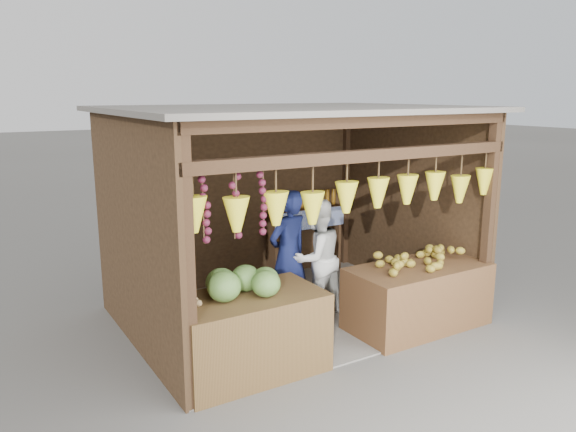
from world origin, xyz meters
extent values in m
plane|color=#514F49|center=(0.00, 0.00, 0.00)|extent=(80.00, 80.00, 0.00)
cube|color=slate|center=(0.00, 0.00, 0.01)|extent=(4.00, 3.00, 0.02)
cube|color=black|center=(0.00, 1.50, 1.30)|extent=(4.00, 0.06, 2.60)
cube|color=black|center=(-2.00, 0.00, 1.30)|extent=(0.06, 3.00, 2.60)
cube|color=black|center=(2.00, 0.00, 1.30)|extent=(0.06, 3.00, 2.60)
cube|color=#605B54|center=(0.00, 0.00, 2.63)|extent=(4.30, 3.30, 0.06)
cube|color=black|center=(-1.94, -1.44, 1.30)|extent=(0.11, 0.11, 2.60)
cube|color=black|center=(1.94, -1.44, 1.30)|extent=(0.11, 0.11, 2.60)
cube|color=black|center=(-1.94, 1.44, 1.30)|extent=(0.11, 0.11, 2.60)
cube|color=black|center=(1.94, 1.44, 1.30)|extent=(0.11, 0.11, 2.60)
cube|color=black|center=(0.00, -1.44, 2.20)|extent=(4.00, 0.12, 0.12)
cube|color=black|center=(0.00, -1.44, 2.54)|extent=(4.00, 0.12, 0.12)
cube|color=#382314|center=(1.05, 1.30, 1.05)|extent=(1.25, 0.30, 0.05)
cube|color=#382314|center=(0.47, 1.30, 0.53)|extent=(0.05, 0.28, 1.05)
cube|color=#382314|center=(1.64, 1.30, 0.53)|extent=(0.05, 0.28, 1.05)
cube|color=blue|center=(1.05, 1.14, 0.92)|extent=(1.25, 0.02, 0.30)
cube|color=#493318|center=(-1.19, -1.10, 0.42)|extent=(1.53, 0.85, 0.83)
cube|color=#51311B|center=(1.11, -1.14, 0.39)|extent=(1.74, 0.85, 0.78)
cube|color=black|center=(-1.57, 0.22, 0.15)|extent=(0.32, 0.32, 0.30)
imported|color=#121946|center=(-0.08, -0.07, 0.83)|extent=(0.68, 0.53, 1.66)
imported|color=white|center=(0.28, -0.17, 0.76)|extent=(0.79, 0.64, 1.52)
imported|color=brown|center=(-1.57, 0.22, 0.85)|extent=(0.63, 0.53, 1.10)
camera|label=1|loc=(-3.60, -5.85, 2.82)|focal=35.00mm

